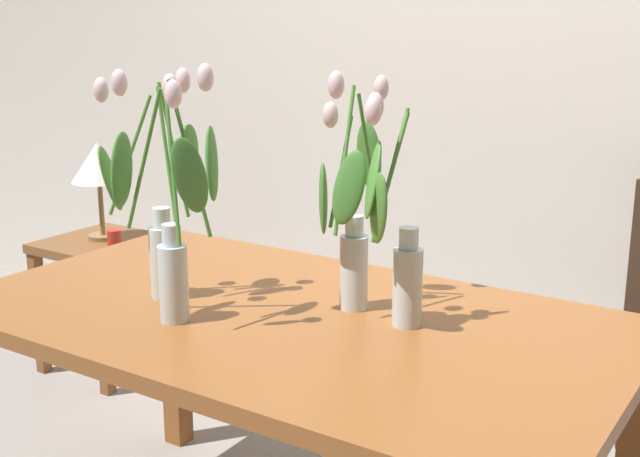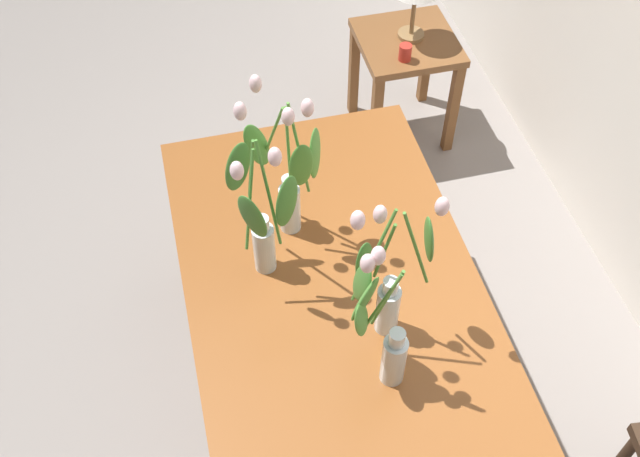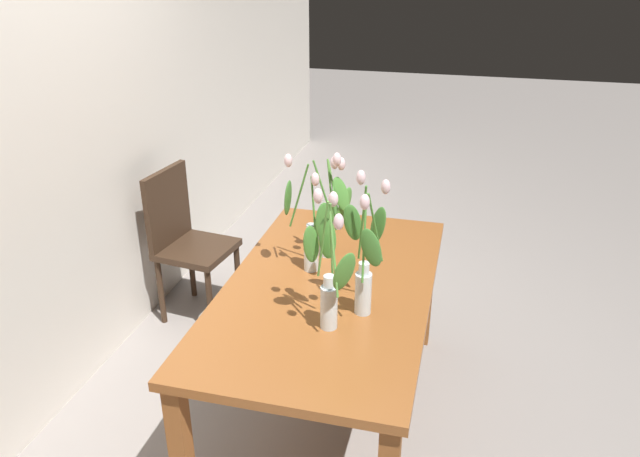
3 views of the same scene
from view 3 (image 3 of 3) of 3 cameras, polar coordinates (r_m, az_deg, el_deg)
The scene contains 8 objects.
ground_plane at distance 3.16m, azimuth 0.72°, elevation -16.96°, with size 18.00×18.00×0.00m, color gray.
room_wall_rear at distance 3.07m, azimuth -24.82°, elevation 8.27°, with size 9.00×0.10×2.70m, color silver.
dining_table at distance 2.77m, azimuth 0.79°, elevation -6.92°, with size 1.60×0.90×0.74m.
tulip_vase_0 at distance 2.34m, azimuth 0.79°, elevation -4.72°, with size 0.22×0.25×0.57m.
tulip_vase_1 at distance 2.89m, azimuth 1.03°, elevation 0.53°, with size 0.11×0.17×0.53m.
tulip_vase_2 at distance 2.76m, azimuth -0.68°, elevation -0.06°, with size 0.17×0.25×0.57m.
tulip_vase_3 at distance 2.44m, azimuth 4.23°, elevation -3.22°, with size 0.27×0.21×0.59m.
dining_chair at distance 3.76m, azimuth -12.46°, elevation -0.70°, with size 0.45×0.45×0.93m.
Camera 3 is at (-2.29, -0.54, 2.11)m, focal length 34.42 mm.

